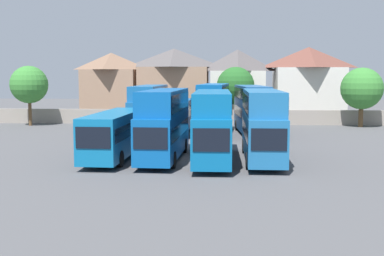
{
  "coord_description": "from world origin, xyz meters",
  "views": [
    {
      "loc": [
        2.52,
        -34.1,
        6.01
      ],
      "look_at": [
        0.0,
        3.0,
        1.96
      ],
      "focal_mm": 45.59,
      "sensor_mm": 36.0,
      "label": 1
    }
  ],
  "objects_px": {
    "bus_4": "(262,121)",
    "bus_1": "(115,132)",
    "bus_8": "(252,107)",
    "house_terrace_centre": "(174,82)",
    "house_terrace_right": "(237,83)",
    "tree_right_of_lot": "(29,85)",
    "bus_6": "(177,115)",
    "tree_behind_wall": "(362,89)",
    "tree_left_of_lot": "(236,86)",
    "bus_2": "(164,120)",
    "bus_5": "(149,107)",
    "house_terrace_left": "(112,85)",
    "bus_3": "(212,122)",
    "house_terrace_far_right": "(308,82)",
    "bus_7": "(214,106)"
  },
  "relations": [
    {
      "from": "bus_3",
      "to": "bus_5",
      "type": "distance_m",
      "value": 16.78
    },
    {
      "from": "tree_right_of_lot",
      "to": "house_terrace_left",
      "type": "bearing_deg",
      "value": 60.56
    },
    {
      "from": "house_terrace_left",
      "to": "bus_8",
      "type": "bearing_deg",
      "value": -45.32
    },
    {
      "from": "house_terrace_left",
      "to": "bus_4",
      "type": "bearing_deg",
      "value": -61.44
    },
    {
      "from": "house_terrace_far_right",
      "to": "house_terrace_centre",
      "type": "bearing_deg",
      "value": 176.97
    },
    {
      "from": "bus_5",
      "to": "house_terrace_far_right",
      "type": "height_order",
      "value": "house_terrace_far_right"
    },
    {
      "from": "house_terrace_left",
      "to": "house_terrace_right",
      "type": "bearing_deg",
      "value": -1.8
    },
    {
      "from": "bus_3",
      "to": "bus_7",
      "type": "distance_m",
      "value": 15.56
    },
    {
      "from": "bus_5",
      "to": "tree_right_of_lot",
      "type": "xyz_separation_m",
      "value": [
        -15.49,
        7.23,
        2.08
      ]
    },
    {
      "from": "bus_6",
      "to": "house_terrace_left",
      "type": "height_order",
      "value": "house_terrace_left"
    },
    {
      "from": "house_terrace_right",
      "to": "bus_1",
      "type": "bearing_deg",
      "value": -105.79
    },
    {
      "from": "bus_7",
      "to": "bus_8",
      "type": "bearing_deg",
      "value": 98.28
    },
    {
      "from": "house_terrace_right",
      "to": "tree_right_of_lot",
      "type": "xyz_separation_m",
      "value": [
        -24.93,
        -11.87,
        0.01
      ]
    },
    {
      "from": "bus_4",
      "to": "bus_8",
      "type": "relative_size",
      "value": 0.93
    },
    {
      "from": "bus_6",
      "to": "bus_3",
      "type": "bearing_deg",
      "value": 15.4
    },
    {
      "from": "bus_6",
      "to": "house_terrace_far_right",
      "type": "relative_size",
      "value": 1.18
    },
    {
      "from": "bus_2",
      "to": "bus_5",
      "type": "xyz_separation_m",
      "value": [
        -3.42,
        14.98,
        -0.01
      ]
    },
    {
      "from": "bus_1",
      "to": "house_terrace_centre",
      "type": "distance_m",
      "value": 34.97
    },
    {
      "from": "bus_8",
      "to": "house_terrace_centre",
      "type": "height_order",
      "value": "house_terrace_centre"
    },
    {
      "from": "bus_4",
      "to": "house_terrace_right",
      "type": "bearing_deg",
      "value": -178.37
    },
    {
      "from": "bus_7",
      "to": "tree_behind_wall",
      "type": "bearing_deg",
      "value": 119.55
    },
    {
      "from": "bus_6",
      "to": "house_terrace_right",
      "type": "relative_size",
      "value": 1.21
    },
    {
      "from": "bus_3",
      "to": "bus_1",
      "type": "bearing_deg",
      "value": -95.08
    },
    {
      "from": "bus_8",
      "to": "house_terrace_centre",
      "type": "distance_m",
      "value": 22.04
    },
    {
      "from": "bus_1",
      "to": "house_terrace_centre",
      "type": "bearing_deg",
      "value": -179.49
    },
    {
      "from": "bus_2",
      "to": "bus_6",
      "type": "bearing_deg",
      "value": -175.9
    },
    {
      "from": "bus_5",
      "to": "bus_2",
      "type": "bearing_deg",
      "value": 13.18
    },
    {
      "from": "bus_4",
      "to": "tree_left_of_lot",
      "type": "relative_size",
      "value": 1.51
    },
    {
      "from": "tree_left_of_lot",
      "to": "tree_right_of_lot",
      "type": "distance_m",
      "value": 25.16
    },
    {
      "from": "house_terrace_far_right",
      "to": "bus_2",
      "type": "bearing_deg",
      "value": -114.82
    },
    {
      "from": "tree_right_of_lot",
      "to": "bus_5",
      "type": "bearing_deg",
      "value": -25.03
    },
    {
      "from": "house_terrace_far_right",
      "to": "tree_left_of_lot",
      "type": "relative_size",
      "value": 1.39
    },
    {
      "from": "bus_5",
      "to": "house_terrace_right",
      "type": "distance_m",
      "value": 21.41
    },
    {
      "from": "bus_4",
      "to": "bus_2",
      "type": "bearing_deg",
      "value": -89.72
    },
    {
      "from": "bus_6",
      "to": "tree_right_of_lot",
      "type": "bearing_deg",
      "value": -109.59
    },
    {
      "from": "bus_7",
      "to": "tree_right_of_lot",
      "type": "distance_m",
      "value": 23.23
    },
    {
      "from": "bus_4",
      "to": "house_terrace_centre",
      "type": "relative_size",
      "value": 1.06
    },
    {
      "from": "bus_3",
      "to": "house_terrace_centre",
      "type": "bearing_deg",
      "value": -170.62
    },
    {
      "from": "bus_5",
      "to": "house_terrace_left",
      "type": "xyz_separation_m",
      "value": [
        -8.47,
        19.67,
        1.88
      ]
    },
    {
      "from": "bus_1",
      "to": "tree_behind_wall",
      "type": "relative_size",
      "value": 1.6
    },
    {
      "from": "tree_left_of_lot",
      "to": "bus_3",
      "type": "bearing_deg",
      "value": -94.47
    },
    {
      "from": "bus_4",
      "to": "bus_1",
      "type": "bearing_deg",
      "value": -90.8
    },
    {
      "from": "tree_behind_wall",
      "to": "tree_left_of_lot",
      "type": "bearing_deg",
      "value": 162.68
    },
    {
      "from": "house_terrace_right",
      "to": "tree_left_of_lot",
      "type": "bearing_deg",
      "value": -93.38
    },
    {
      "from": "bus_8",
      "to": "tree_behind_wall",
      "type": "relative_size",
      "value": 1.67
    },
    {
      "from": "bus_2",
      "to": "bus_6",
      "type": "height_order",
      "value": "bus_2"
    },
    {
      "from": "bus_7",
      "to": "tree_behind_wall",
      "type": "height_order",
      "value": "tree_behind_wall"
    },
    {
      "from": "bus_5",
      "to": "tree_behind_wall",
      "type": "bearing_deg",
      "value": 109.65
    },
    {
      "from": "tree_left_of_lot",
      "to": "bus_2",
      "type": "bearing_deg",
      "value": -101.51
    },
    {
      "from": "bus_3",
      "to": "bus_6",
      "type": "relative_size",
      "value": 1.0
    }
  ]
}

